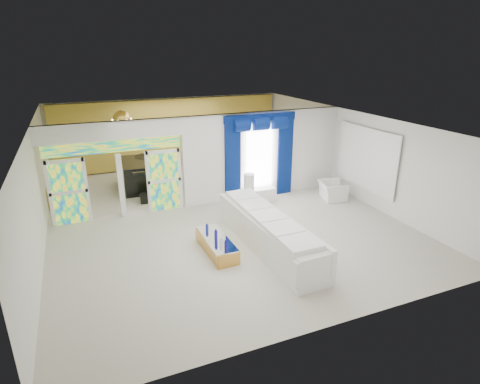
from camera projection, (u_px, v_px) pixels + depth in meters
name	position (u px, v px, depth m)	size (l,w,h in m)	color
floor	(217.00, 213.00, 12.68)	(12.00, 12.00, 0.00)	#B7AF9E
dividing_wall	(264.00, 154.00, 13.81)	(5.70, 0.18, 3.00)	white
dividing_header	(112.00, 131.00, 11.57)	(4.30, 0.18, 0.55)	white
stained_panel_left	(69.00, 192.00, 11.65)	(0.95, 0.04, 2.00)	#994C3F
stained_panel_right	(164.00, 180.00, 12.68)	(0.95, 0.04, 2.00)	#994C3F
stained_transom	(114.00, 146.00, 11.74)	(4.00, 0.05, 0.35)	#994C3F
window_pane	(259.00, 157.00, 13.65)	(1.00, 0.02, 2.30)	white
blue_drape_left	(233.00, 162.00, 13.28)	(0.55, 0.10, 2.80)	#040B4E
blue_drape_right	(285.00, 156.00, 14.00)	(0.55, 0.10, 2.80)	#040B4E
blue_pelmet	(260.00, 118.00, 13.15)	(2.60, 0.12, 0.25)	#040B4E
wall_mirror	(367.00, 159.00, 13.07)	(0.04, 2.70, 1.90)	white
gold_curtains	(171.00, 133.00, 17.27)	(9.70, 0.12, 2.90)	gold
white_sofa	(269.00, 233.00, 10.38)	(0.95, 4.45, 0.85)	white
coffee_table	(217.00, 245.00, 10.23)	(0.57, 1.72, 0.38)	gold
console_table	(257.00, 195.00, 13.64)	(1.31, 0.42, 0.44)	white
table_lamp	(249.00, 182.00, 13.36)	(0.36, 0.36, 0.58)	silver
armchair	(332.00, 191.00, 13.80)	(0.95, 0.83, 0.62)	white
grand_piano	(145.00, 174.00, 14.90)	(1.57, 2.06, 1.04)	black
piano_bench	(154.00, 197.00, 13.64)	(0.93, 0.36, 0.31)	black
tv_console	(57.00, 197.00, 12.99)	(0.51, 0.46, 0.74)	#A07F50
chandelier	(122.00, 119.00, 13.88)	(0.60, 0.60, 0.60)	gold
decanters	(218.00, 238.00, 9.97)	(0.20, 1.22, 0.26)	navy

